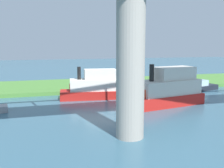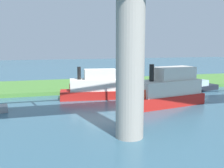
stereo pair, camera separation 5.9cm
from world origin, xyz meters
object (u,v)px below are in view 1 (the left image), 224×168
at_px(person_on_bank, 110,81).
at_px(motorboat_white, 157,88).
at_px(motorboat_red, 94,87).
at_px(mooring_post, 145,83).
at_px(pontoon_yellow, 203,86).
at_px(bridge_pylon, 130,62).
at_px(riverboat_paddlewheel, 167,90).

xyz_separation_m(person_on_bank, motorboat_white, (-5.49, 4.51, -0.61)).
height_order(person_on_bank, motorboat_red, motorboat_red).
distance_m(mooring_post, pontoon_yellow, 8.38).
bearing_deg(motorboat_red, mooring_post, -152.16).
bearing_deg(pontoon_yellow, motorboat_red, 4.57).
bearing_deg(mooring_post, pontoon_yellow, 156.54).
distance_m(person_on_bank, motorboat_red, 7.10).
height_order(bridge_pylon, motorboat_white, bridge_pylon).
height_order(person_on_bank, pontoon_yellow, person_on_bank).
bearing_deg(mooring_post, bridge_pylon, 63.91).
bearing_deg(bridge_pylon, pontoon_yellow, -137.62).
bearing_deg(mooring_post, person_on_bank, -15.15).
bearing_deg(bridge_pylon, person_on_bank, -101.54).
xyz_separation_m(bridge_pylon, person_on_bank, (-4.10, -20.07, -4.24)).
bearing_deg(motorboat_red, riverboat_paddlewheel, 141.03).
height_order(person_on_bank, mooring_post, person_on_bank).
bearing_deg(mooring_post, motorboat_white, 97.78).
xyz_separation_m(bridge_pylon, motorboat_red, (-0.35, -14.05, -3.97)).
distance_m(motorboat_white, motorboat_red, 9.40).
distance_m(mooring_post, motorboat_red, 9.98).
bearing_deg(bridge_pylon, mooring_post, -116.09).
xyz_separation_m(bridge_pylon, pontoon_yellow, (-16.84, -15.37, -4.89)).
bearing_deg(pontoon_yellow, bridge_pylon, 42.38).
bearing_deg(motorboat_white, person_on_bank, -39.39).
height_order(bridge_pylon, motorboat_red, bridge_pylon).
relative_size(motorboat_red, pontoon_yellow, 1.63).
relative_size(mooring_post, pontoon_yellow, 0.17).
relative_size(bridge_pylon, person_on_bank, 7.82).
bearing_deg(riverboat_paddlewheel, pontoon_yellow, -143.71).
height_order(motorboat_red, pontoon_yellow, motorboat_red).
bearing_deg(person_on_bank, motorboat_white, 140.61).
xyz_separation_m(motorboat_red, pontoon_yellow, (-16.49, -1.32, -0.92)).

